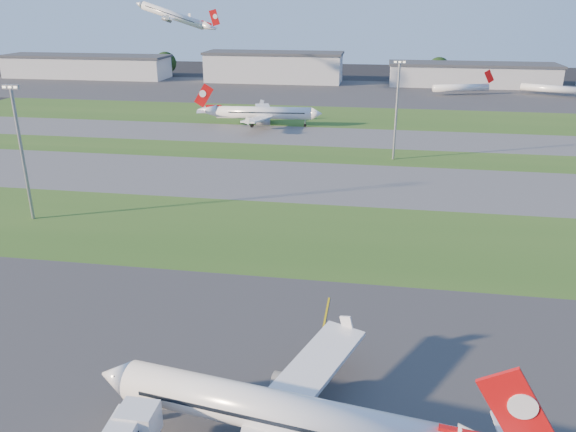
% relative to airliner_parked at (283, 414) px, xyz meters
% --- Properties ---
extents(grass_strip_a, '(300.00, 34.00, 0.01)m').
position_rel_airliner_parked_xyz_m(grass_strip_a, '(-3.42, 51.82, -4.25)').
color(grass_strip_a, '#2D541C').
rests_on(grass_strip_a, ground).
extents(taxiway_a, '(300.00, 32.00, 0.01)m').
position_rel_airliner_parked_xyz_m(taxiway_a, '(-3.42, 84.82, -4.25)').
color(taxiway_a, '#515154').
rests_on(taxiway_a, ground).
extents(grass_strip_b, '(300.00, 18.00, 0.01)m').
position_rel_airliner_parked_xyz_m(grass_strip_b, '(-3.42, 109.82, -4.25)').
color(grass_strip_b, '#2D541C').
rests_on(grass_strip_b, ground).
extents(taxiway_b, '(300.00, 26.00, 0.01)m').
position_rel_airliner_parked_xyz_m(taxiway_b, '(-3.42, 131.82, -4.25)').
color(taxiway_b, '#515154').
rests_on(taxiway_b, ground).
extents(grass_strip_c, '(300.00, 40.00, 0.01)m').
position_rel_airliner_parked_xyz_m(grass_strip_c, '(-3.42, 164.82, -4.25)').
color(grass_strip_c, '#2D541C').
rests_on(grass_strip_c, ground).
extents(apron_far, '(400.00, 80.00, 0.01)m').
position_rel_airliner_parked_xyz_m(apron_far, '(-3.42, 224.82, -4.25)').
color(apron_far, '#333335').
rests_on(apron_far, ground).
extents(airliner_parked, '(38.71, 32.62, 12.13)m').
position_rel_airliner_parked_xyz_m(airliner_parked, '(0.00, 0.00, 0.00)').
color(airliner_parked, white).
rests_on(airliner_parked, ground).
extents(airliner_taxiing, '(40.00, 33.86, 12.48)m').
position_rel_airliner_parked_xyz_m(airliner_taxiing, '(-31.62, 144.35, 0.12)').
color(airliner_taxiing, white).
rests_on(airliner_taxiing, ground).
extents(airliner_departing, '(34.94, 29.68, 10.91)m').
position_rel_airliner_parked_xyz_m(airliner_departing, '(-83.08, 205.58, 29.47)').
color(airliner_departing, white).
extents(mini_jet_near, '(27.75, 11.01, 9.48)m').
position_rel_airliner_parked_xyz_m(mini_jet_near, '(43.03, 224.51, -0.98)').
color(mini_jet_near, white).
rests_on(mini_jet_near, ground).
extents(mini_jet_far, '(26.70, 13.78, 9.48)m').
position_rel_airliner_parked_xyz_m(mini_jet_far, '(82.60, 227.63, -0.98)').
color(mini_jet_far, white).
rests_on(mini_jet_far, ground).
extents(light_mast_west, '(3.20, 0.70, 25.80)m').
position_rel_airliner_parked_xyz_m(light_mast_west, '(-58.42, 51.82, 10.55)').
color(light_mast_west, gray).
rests_on(light_mast_west, ground).
extents(light_mast_centre, '(3.20, 0.70, 25.80)m').
position_rel_airliner_parked_xyz_m(light_mast_centre, '(11.58, 107.82, 10.55)').
color(light_mast_centre, gray).
rests_on(light_mast_centre, ground).
extents(hangar_far_west, '(91.80, 23.00, 12.20)m').
position_rel_airliner_parked_xyz_m(hangar_far_west, '(-153.42, 254.82, 1.88)').
color(hangar_far_west, '#A9ACB1').
rests_on(hangar_far_west, ground).
extents(hangar_west, '(71.40, 23.00, 15.20)m').
position_rel_airliner_parked_xyz_m(hangar_west, '(-48.42, 254.82, 3.38)').
color(hangar_west, '#A9ACB1').
rests_on(hangar_west, ground).
extents(hangar_east, '(81.60, 23.00, 11.20)m').
position_rel_airliner_parked_xyz_m(hangar_east, '(51.58, 254.82, 1.38)').
color(hangar_east, '#A9ACB1').
rests_on(hangar_east, ground).
extents(tree_far_west, '(11.00, 11.00, 12.00)m').
position_rel_airliner_parked_xyz_m(tree_far_west, '(-193.42, 267.82, 2.23)').
color(tree_far_west, black).
rests_on(tree_far_west, ground).
extents(tree_west, '(12.10, 12.10, 13.20)m').
position_rel_airliner_parked_xyz_m(tree_west, '(-113.42, 269.82, 2.88)').
color(tree_west, black).
rests_on(tree_west, ground).
extents(tree_mid_west, '(9.90, 9.90, 10.80)m').
position_rel_airliner_parked_xyz_m(tree_mid_west, '(-23.42, 265.82, 1.58)').
color(tree_mid_west, black).
rests_on(tree_mid_west, ground).
extents(tree_mid_east, '(11.55, 11.55, 12.60)m').
position_rel_airliner_parked_xyz_m(tree_mid_east, '(36.58, 268.82, 2.55)').
color(tree_mid_east, black).
rests_on(tree_mid_east, ground).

